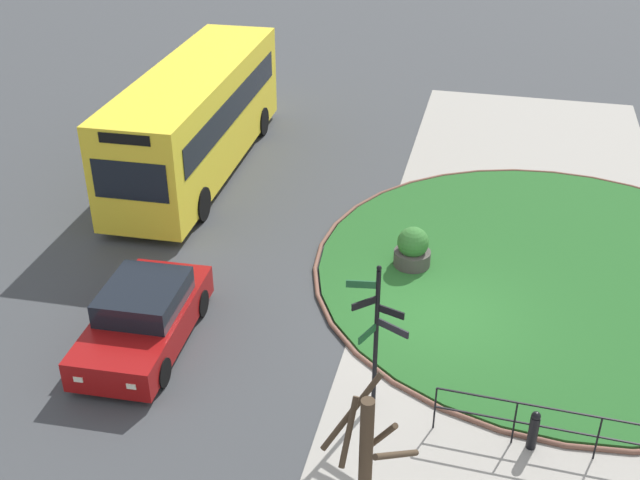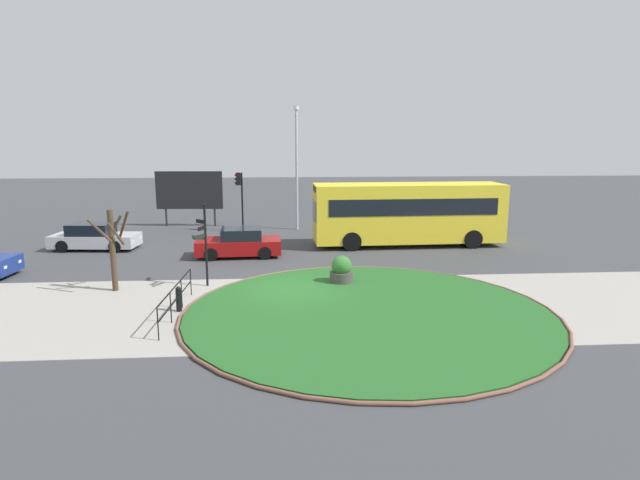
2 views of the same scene
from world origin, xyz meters
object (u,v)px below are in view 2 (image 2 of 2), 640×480
Objects in this scene: lamppost_tall at (297,164)px; planter_near_signpost at (342,271)px; signpost_directional at (204,239)px; bollard_foreground at (179,299)px; traffic_light_near at (240,189)px; billboard_left at (189,191)px; car_trailing at (239,243)px; street_tree_bare at (113,246)px; bus_yellow at (408,213)px; car_near_lane at (94,237)px.

planter_near_signpost is at bearing -83.74° from lamppost_tall.
lamppost_tall is 13.68m from planter_near_signpost.
signpost_directional is 0.43× the size of lamppost_tall.
bollard_foreground is at bearing -105.40° from lamppost_tall.
traffic_light_near reaches higher than signpost_directional.
traffic_light_near is 0.84× the size of billboard_left.
traffic_light_near reaches higher than bollard_foreground.
car_trailing is 1.34× the size of street_tree_bare.
bus_yellow reaches higher than signpost_directional.
lamppost_tall is at bearing 74.60° from bollard_foreground.
car_trailing is 1.14× the size of traffic_light_near.
billboard_left reaches higher than bollard_foreground.
lamppost_tall is (-5.90, 5.57, 2.36)m from bus_yellow.
bus_yellow reaches higher than car_near_lane.
lamppost_tall is at bearing 61.37° from street_tree_bare.
car_near_lane is at bearing -18.57° from car_trailing.
lamppost_tall is 1.76× the size of billboard_left.
car_trailing is 0.55× the size of lamppost_tall.
car_trailing is 3.63× the size of planter_near_signpost.
street_tree_bare is at bearing -177.60° from planter_near_signpost.
bus_yellow is 2.44× the size of car_trailing.
street_tree_bare is at bearing -172.72° from signpost_directional.
planter_near_signpost is at bearing -0.64° from signpost_directional.
billboard_left is at bearing 166.50° from lamppost_tall.
bus_yellow is 1.33× the size of lamppost_tall.
signpost_directional reaches higher than street_tree_bare.
signpost_directional is at bearing 179.36° from planter_near_signpost.
bus_yellow is (10.35, 10.59, 1.35)m from bollard_foreground.
bus_yellow is at bearing 59.38° from planter_near_signpost.
bollard_foreground is 8.56m from car_trailing.
billboard_left is at bearing 119.91° from planter_near_signpost.
street_tree_bare is at bearing 50.81° from car_trailing.
car_trailing is at bearing 82.21° from traffic_light_near.
lamppost_tall is (3.57, 0.65, 1.45)m from traffic_light_near.
car_near_lane is (-6.89, 7.56, -1.27)m from signpost_directional.
traffic_light_near is at bearing -30.74° from billboard_left.
lamppost_tall is 15.54m from street_tree_bare.
car_near_lane reaches higher than bollard_foreground.
traffic_light_near is at bearing 111.90° from planter_near_signpost.
car_near_lane is at bearing 121.08° from bollard_foreground.
bus_yellow is at bearing 30.80° from street_tree_bare.
car_near_lane is 3.89× the size of planter_near_signpost.
signpost_directional reaches higher than bollard_foreground.
signpost_directional is at bearing -42.89° from car_near_lane.
bus_yellow is 2.27× the size of car_near_lane.
planter_near_signpost is 0.37× the size of street_tree_bare.
billboard_left is (3.80, 7.19, 1.71)m from car_near_lane.
planter_near_signpost is (12.32, -7.62, -0.12)m from car_near_lane.
car_near_lane is at bearing -153.24° from lamppost_tall.
bollard_foreground is 15.70m from traffic_light_near.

